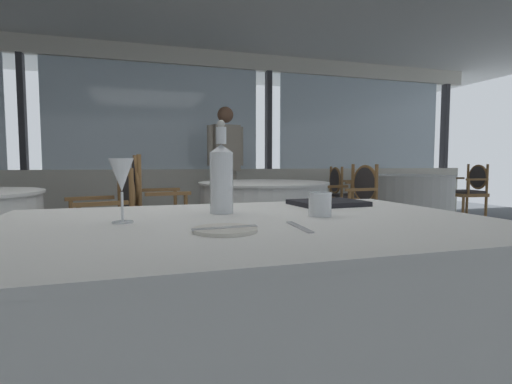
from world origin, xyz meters
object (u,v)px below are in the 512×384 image
(dining_chair_3_1, at_px, (344,192))
(menu_book, at_px, (328,203))
(dining_chair_0_1, at_px, (151,204))
(diner_person_0, at_px, (226,161))
(water_tumbler, at_px, (320,204))
(dining_chair_1_0, at_px, (110,218))
(dining_chair_3_0, at_px, (470,188))
(side_plate, at_px, (225,230))
(wine_glass, at_px, (121,177))
(water_bottle, at_px, (221,176))
(dining_chair_0_0, at_px, (355,200))

(dining_chair_3_1, bearing_deg, menu_book, -115.20)
(dining_chair_3_1, bearing_deg, dining_chair_0_1, -144.66)
(diner_person_0, bearing_deg, water_tumbler, 159.73)
(dining_chair_1_0, bearing_deg, diner_person_0, -137.62)
(dining_chair_3_0, bearing_deg, dining_chair_3_1, -0.00)
(side_plate, distance_m, dining_chair_3_1, 4.83)
(dining_chair_0_1, bearing_deg, dining_chair_1_0, -139.28)
(water_tumbler, relative_size, dining_chair_3_0, 0.09)
(dining_chair_3_1, bearing_deg, water_tumbler, -115.28)
(water_tumbler, bearing_deg, wine_glass, 176.27)
(water_bottle, relative_size, menu_book, 1.17)
(dining_chair_3_0, bearing_deg, dining_chair_0_1, 21.33)
(dining_chair_0_0, height_order, dining_chair_3_0, dining_chair_0_0)
(dining_chair_1_0, distance_m, dining_chair_3_0, 5.48)
(water_bottle, xyz_separation_m, water_tumbler, (0.31, -0.17, -0.09))
(side_plate, distance_m, dining_chair_0_1, 2.44)
(menu_book, relative_size, dining_chair_3_1, 0.32)
(side_plate, relative_size, dining_chair_3_0, 0.19)
(water_bottle, bearing_deg, diner_person_0, 77.06)
(dining_chair_3_0, bearing_deg, water_tumbler, 44.95)
(dining_chair_0_1, distance_m, dining_chair_3_0, 5.09)
(water_bottle, relative_size, dining_chair_1_0, 0.37)
(dining_chair_3_0, bearing_deg, side_plate, 44.16)
(side_plate, relative_size, dining_chair_0_1, 0.17)
(water_tumbler, bearing_deg, dining_chair_1_0, 112.53)
(water_bottle, distance_m, menu_book, 0.53)
(side_plate, relative_size, dining_chair_0_0, 0.18)
(side_plate, distance_m, water_tumbler, 0.43)
(water_tumbler, relative_size, diner_person_0, 0.05)
(wine_glass, distance_m, dining_chair_3_0, 6.20)
(dining_chair_0_0, bearing_deg, water_tumbler, 51.66)
(water_bottle, bearing_deg, wine_glass, -158.42)
(water_bottle, relative_size, water_tumbler, 4.07)
(water_bottle, xyz_separation_m, dining_chair_0_0, (1.92, 2.22, -0.35))
(dining_chair_0_1, relative_size, dining_chair_3_1, 1.14)
(water_tumbler, height_order, dining_chair_3_0, dining_chair_3_0)
(dining_chair_0_0, relative_size, dining_chair_3_0, 1.01)
(wine_glass, bearing_deg, dining_chair_1_0, 94.73)
(menu_book, bearing_deg, dining_chair_0_0, 51.17)
(water_bottle, bearing_deg, dining_chair_0_1, 95.05)
(dining_chair_0_0, distance_m, dining_chair_1_0, 2.46)
(menu_book, xyz_separation_m, diner_person_0, (0.38, 3.67, 0.20))
(water_bottle, distance_m, water_tumbler, 0.36)
(side_plate, distance_m, dining_chair_3_0, 6.12)
(water_bottle, distance_m, diner_person_0, 3.89)
(menu_book, height_order, dining_chair_0_1, dining_chair_0_1)
(menu_book, xyz_separation_m, dining_chair_0_1, (-0.68, 1.93, -0.18))
(wine_glass, bearing_deg, dining_chair_3_0, 35.13)
(diner_person_0, bearing_deg, dining_chair_1_0, 134.14)
(menu_book, relative_size, dining_chair_0_0, 0.31)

